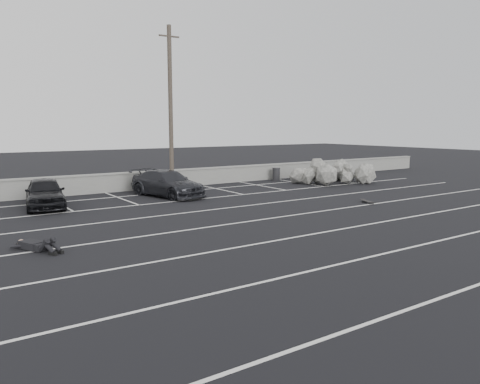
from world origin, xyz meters
TOP-DOWN VIEW (x-y plane):
  - ground at (0.00, 0.00)m, footprint 120.00×120.00m
  - seawall at (0.00, 14.00)m, footprint 50.00×0.45m
  - stall_lines at (-0.08, 4.41)m, footprint 36.00×20.05m
  - car_left at (-5.77, 10.74)m, footprint 2.29×4.27m
  - car_right at (0.34, 10.79)m, footprint 2.94×5.01m
  - utility_pole at (1.78, 13.20)m, footprint 1.24×0.25m
  - trash_bin at (9.60, 13.21)m, footprint 0.74×0.74m
  - riprap_pile at (12.00, 9.92)m, footprint 5.16×3.95m
  - person at (-7.73, 3.33)m, footprint 2.76×3.10m
  - skateboard at (7.30, 3.30)m, footprint 0.47×0.89m

SIDE VIEW (x-z plane):
  - ground at x=0.00m, z-range 0.00..0.00m
  - stall_lines at x=-0.08m, z-range 0.00..0.01m
  - skateboard at x=7.30m, z-range 0.03..0.13m
  - person at x=-7.73m, z-range 0.00..0.48m
  - trash_bin at x=9.60m, z-range 0.01..0.86m
  - riprap_pile at x=12.00m, z-range -0.13..1.11m
  - seawall at x=0.00m, z-range 0.02..1.08m
  - car_right at x=0.34m, z-range 0.00..1.36m
  - car_left at x=-5.77m, z-range 0.00..1.38m
  - utility_pole at x=1.78m, z-range 0.06..9.36m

